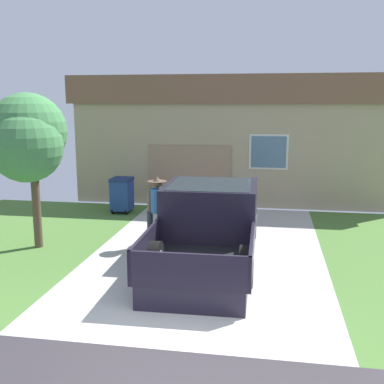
{
  "coord_description": "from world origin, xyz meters",
  "views": [
    {
      "loc": [
        1.37,
        -5.89,
        3.44
      ],
      "look_at": [
        -0.42,
        4.63,
        1.36
      ],
      "focal_mm": 43.88,
      "sensor_mm": 36.0,
      "label": 1
    }
  ],
  "objects": [
    {
      "name": "wheeled_trash_bin",
      "position": [
        -3.2,
        7.88,
        0.59
      ],
      "size": [
        0.6,
        0.72,
        1.09
      ],
      "color": "navy",
      "rests_on": "ground"
    },
    {
      "name": "front_yard_tree",
      "position": [
        -4.09,
        3.95,
        2.61
      ],
      "size": [
        1.81,
        2.0,
        3.63
      ],
      "color": "brown",
      "rests_on": "ground"
    },
    {
      "name": "house_with_garage",
      "position": [
        0.19,
        11.86,
        2.16
      ],
      "size": [
        11.29,
        5.53,
        4.27
      ],
      "color": "tan",
      "rests_on": "ground"
    },
    {
      "name": "pickup_truck",
      "position": [
        0.05,
        4.2,
        0.73
      ],
      "size": [
        2.25,
        5.2,
        1.61
      ],
      "rotation": [
        0.0,
        0.0,
        0.02
      ],
      "color": "black",
      "rests_on": "ground"
    },
    {
      "name": "handbag",
      "position": [
        -1.09,
        4.43,
        0.15
      ],
      "size": [
        0.37,
        0.19,
        0.48
      ],
      "color": "brown",
      "rests_on": "ground"
    },
    {
      "name": "person_with_hat",
      "position": [
        -1.27,
        4.7,
        0.99
      ],
      "size": [
        0.5,
        0.47,
        1.7
      ],
      "rotation": [
        0.0,
        0.0,
        0.21
      ],
      "color": "#333842",
      "rests_on": "ground"
    }
  ]
}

